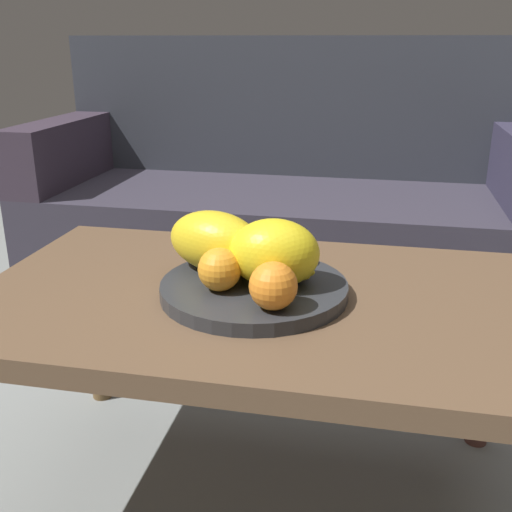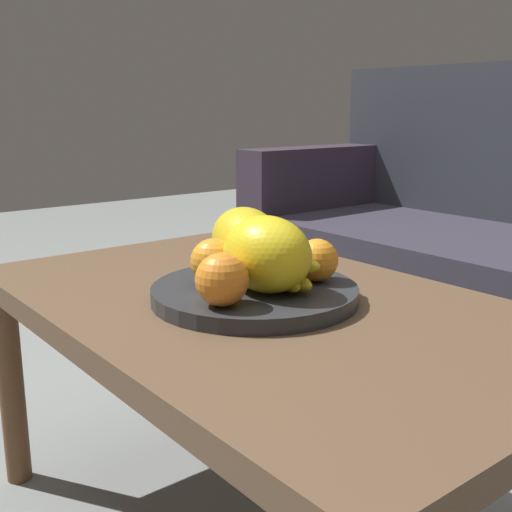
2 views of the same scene
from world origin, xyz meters
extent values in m
plane|color=gray|center=(0.00, 0.00, 0.00)|extent=(8.00, 8.00, 0.00)
cube|color=brown|center=(0.00, 0.00, 0.44)|extent=(1.02, 0.63, 0.04)
cylinder|color=brown|center=(-0.47, 0.27, 0.21)|extent=(0.05, 0.05, 0.42)
cylinder|color=brown|center=(0.47, 0.27, 0.21)|extent=(0.05, 0.05, 0.42)
cube|color=#332F3C|center=(-0.13, 1.03, 0.20)|extent=(1.70, 0.70, 0.40)
cube|color=#2E3139|center=(-0.13, 1.31, 0.65)|extent=(1.70, 0.14, 0.50)
cube|color=#332936|center=(-0.91, 1.03, 0.51)|extent=(0.14, 0.70, 0.22)
cylinder|color=#2B2D31|center=(0.00, -0.02, 0.47)|extent=(0.34, 0.34, 0.03)
ellipsoid|color=yellow|center=(0.04, -0.02, 0.54)|extent=(0.16, 0.13, 0.12)
ellipsoid|color=yellow|center=(-0.08, 0.03, 0.54)|extent=(0.22, 0.17, 0.11)
sphere|color=orange|center=(0.05, -0.12, 0.52)|extent=(0.08, 0.08, 0.08)
sphere|color=orange|center=(-0.05, -0.06, 0.52)|extent=(0.08, 0.08, 0.08)
sphere|color=orange|center=(0.04, 0.08, 0.52)|extent=(0.07, 0.07, 0.07)
sphere|color=#BD4929|center=(-0.04, 0.10, 0.51)|extent=(0.06, 0.06, 0.06)
ellipsoid|color=yellow|center=(0.01, 0.01, 0.50)|extent=(0.15, 0.10, 0.03)
ellipsoid|color=gold|center=(0.03, 0.02, 0.50)|extent=(0.15, 0.05, 0.03)
ellipsoid|color=yellow|center=(0.03, 0.01, 0.50)|extent=(0.15, 0.08, 0.03)
ellipsoid|color=yellow|center=(0.01, 0.01, 0.53)|extent=(0.15, 0.07, 0.03)
ellipsoid|color=yellow|center=(0.03, 0.02, 0.53)|extent=(0.15, 0.05, 0.03)
camera|label=1|loc=(0.20, -0.99, 0.89)|focal=42.33mm
camera|label=2|loc=(0.77, -0.63, 0.76)|focal=44.38mm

